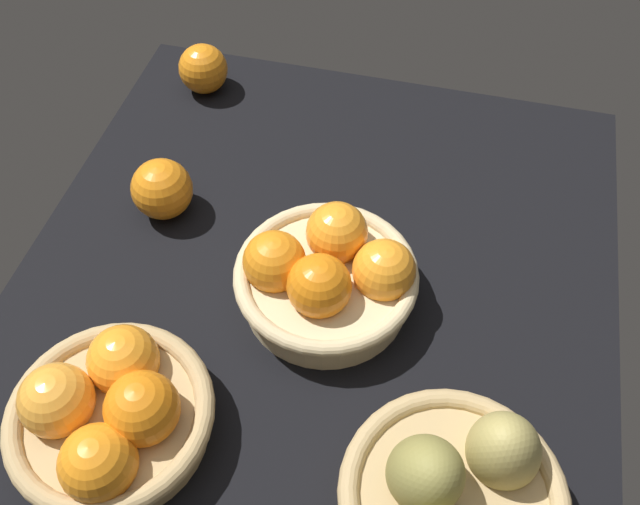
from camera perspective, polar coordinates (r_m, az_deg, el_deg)
market_tray at (r=84.35cm, az=-0.85°, el=-4.02°), size 84.00×72.00×3.00cm
basket_far_right_pears at (r=68.20cm, az=10.88°, el=-19.33°), size 21.24×21.14×14.02cm
basket_center at (r=79.52cm, az=0.62°, el=-1.72°), size 21.28×21.28×10.52cm
basket_near_right at (r=74.00cm, az=-16.90°, el=-12.63°), size 21.03×21.03×10.17cm
loose_orange_front_gap at (r=90.70cm, az=-12.87°, el=5.11°), size 7.86×7.86×7.86cm
loose_orange_back_gap at (r=108.35cm, az=-9.59°, el=14.68°), size 7.32×7.32×7.32cm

